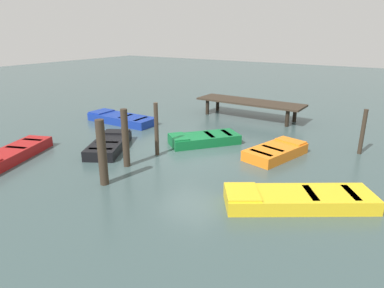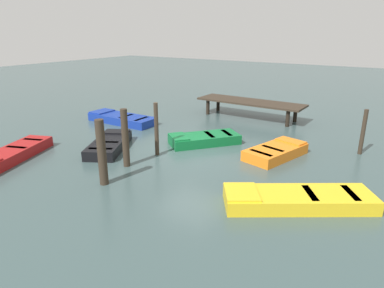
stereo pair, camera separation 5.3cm
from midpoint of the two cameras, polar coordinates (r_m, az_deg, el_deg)
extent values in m
plane|color=#384C4C|center=(13.77, -0.11, -1.38)|extent=(80.00, 80.00, 0.00)
cube|color=#33281E|center=(19.31, 9.54, 6.95)|extent=(5.99, 1.85, 0.10)
cylinder|color=black|center=(19.13, 16.72, 4.86)|extent=(0.20, 0.20, 0.85)
cylinder|color=black|center=(18.03, 15.54, 4.16)|extent=(0.20, 0.20, 0.85)
cylinder|color=black|center=(20.99, 4.23, 6.75)|extent=(0.20, 0.20, 0.85)
cylinder|color=black|center=(19.98, 2.51, 6.19)|extent=(0.20, 0.20, 0.85)
cube|color=#0F602D|center=(14.75, 1.98, 0.80)|extent=(2.83, 3.09, 0.40)
cube|color=orange|center=(14.71, 1.98, 1.32)|extent=(2.34, 2.57, 0.04)
cube|color=#0F602D|center=(14.34, -2.34, 1.24)|extent=(1.28, 1.21, 0.06)
cube|color=#B06E1E|center=(14.78, 2.79, 1.55)|extent=(0.89, 0.77, 0.04)
cube|color=#B06E1E|center=(15.08, 5.67, 1.83)|extent=(0.89, 0.77, 0.04)
cube|color=orange|center=(13.59, 13.65, -1.29)|extent=(1.91, 2.89, 0.40)
cube|color=black|center=(13.55, 13.70, -0.74)|extent=(1.54, 2.43, 0.04)
cube|color=orange|center=(14.35, 16.08, 0.52)|extent=(1.24, 0.86, 0.06)
cube|color=black|center=(13.38, 13.22, -0.76)|extent=(0.99, 0.45, 0.04)
cube|color=black|center=(12.82, 11.34, -1.49)|extent=(0.99, 0.45, 0.04)
cube|color=maroon|center=(14.64, -27.95, -1.56)|extent=(2.31, 3.77, 0.40)
cube|color=black|center=(14.60, -28.03, -1.05)|extent=(1.89, 3.17, 0.04)
cube|color=black|center=(14.78, -27.41, -0.56)|extent=(0.86, 0.49, 0.04)
cube|color=black|center=(15.52, -25.18, 0.61)|extent=(0.86, 0.49, 0.04)
cube|color=gold|center=(10.09, 17.27, -8.77)|extent=(4.12, 3.30, 0.40)
cube|color=#4C3319|center=(10.03, 17.35, -8.06)|extent=(3.45, 2.73, 0.04)
cube|color=gold|center=(9.63, 8.22, -7.92)|extent=(1.37, 1.44, 0.06)
cube|color=#42301E|center=(10.11, 19.04, -7.77)|extent=(0.70, 0.93, 0.04)
cube|color=#42301E|center=(10.54, 24.87, -7.44)|extent=(0.70, 0.93, 0.04)
cube|color=navy|center=(18.52, -11.72, 4.11)|extent=(3.82, 1.32, 0.40)
cube|color=silver|center=(18.49, -11.75, 4.53)|extent=(3.25, 1.03, 0.04)
cube|color=navy|center=(19.51, -14.94, 5.29)|extent=(0.84, 1.18, 0.06)
cube|color=#A4A49F|center=(18.28, -11.11, 4.55)|extent=(0.20, 1.02, 0.04)
cube|color=#A4A49F|center=(17.60, -8.60, 4.14)|extent=(0.20, 1.02, 0.04)
cube|color=black|center=(14.42, -13.79, -0.15)|extent=(2.45, 3.16, 0.40)
cube|color=gray|center=(14.38, -13.83, 0.38)|extent=(2.01, 2.64, 0.04)
cube|color=black|center=(15.41, -12.60, 2.02)|extent=(1.24, 1.08, 0.06)
cube|color=#776E5D|center=(14.17, -14.11, 0.25)|extent=(0.90, 0.62, 0.04)
cube|color=#776E5D|center=(13.44, -15.14, -0.83)|extent=(0.90, 0.62, 0.04)
cylinder|color=#33281E|center=(10.96, -14.93, -1.43)|extent=(0.28, 0.28, 2.13)
cylinder|color=#33281E|center=(13.24, -6.08, 2.45)|extent=(0.16, 0.16, 2.09)
cylinder|color=#33281E|center=(12.28, -11.19, 0.95)|extent=(0.24, 0.24, 2.11)
cylinder|color=#33281E|center=(14.90, 26.53, 1.82)|extent=(0.16, 0.16, 1.80)
camera|label=1|loc=(0.03, -90.11, -0.04)|focal=31.93mm
camera|label=2|loc=(0.03, 89.89, 0.04)|focal=31.93mm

